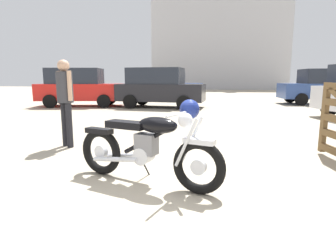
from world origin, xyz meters
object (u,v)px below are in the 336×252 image
(bystander, at_px, (65,94))
(blue_hatchback_right, at_px, (80,87))
(vintage_motorcycle, at_px, (150,145))
(silver_sedan_mid, at_px, (322,86))
(red_hatchback_near, at_px, (159,87))
(white_estate_far, at_px, (166,86))

(bystander, relative_size, blue_hatchback_right, 0.41)
(vintage_motorcycle, xyz_separation_m, silver_sedan_mid, (7.09, 11.62, 0.43))
(blue_hatchback_right, bearing_deg, silver_sedan_mid, 2.99)
(blue_hatchback_right, bearing_deg, bystander, -76.02)
(silver_sedan_mid, bearing_deg, red_hatchback_near, 15.46)
(vintage_motorcycle, relative_size, bystander, 1.18)
(red_hatchback_near, height_order, silver_sedan_mid, same)
(bystander, distance_m, silver_sedan_mid, 13.33)
(bystander, relative_size, silver_sedan_mid, 0.43)
(vintage_motorcycle, relative_size, white_estate_far, 0.44)
(blue_hatchback_right, relative_size, red_hatchback_near, 0.99)
(vintage_motorcycle, bearing_deg, silver_sedan_mid, 81.37)
(white_estate_far, xyz_separation_m, red_hatchback_near, (0.09, -4.33, 0.08))
(blue_hatchback_right, bearing_deg, red_hatchback_near, -9.53)
(blue_hatchback_right, bearing_deg, vintage_motorcycle, -69.90)
(vintage_motorcycle, xyz_separation_m, bystander, (-1.89, 1.76, 0.53))
(blue_hatchback_right, distance_m, white_estate_far, 5.59)
(vintage_motorcycle, height_order, blue_hatchback_right, blue_hatchback_right)
(white_estate_far, bearing_deg, red_hatchback_near, -78.91)
(bystander, height_order, silver_sedan_mid, silver_sedan_mid)
(bystander, bearing_deg, silver_sedan_mid, -4.90)
(white_estate_far, distance_m, silver_sedan_mid, 8.45)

